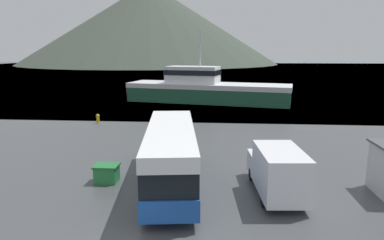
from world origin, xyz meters
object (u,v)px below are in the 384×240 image
tour_bus (171,153)px  storage_bin (107,173)px  delivery_van (277,170)px  small_boat (132,89)px  fishing_boat (205,88)px

tour_bus → storage_bin: (-3.72, 0.11, -1.32)m
delivery_van → storage_bin: (-9.35, 1.03, -0.83)m
delivery_van → storage_bin: size_ratio=4.30×
small_boat → fishing_boat: bearing=-51.4°
storage_bin → small_boat: bearing=102.4°
tour_bus → storage_bin: tour_bus is taller
small_boat → tour_bus: bearing=-85.2°
tour_bus → fishing_boat: bearing=81.7°
tour_bus → delivery_van: 5.73m
tour_bus → small_boat: bearing=99.8°
storage_bin → tour_bus: bearing=-1.7°
tour_bus → fishing_boat: size_ratio=0.45×
delivery_van → small_boat: (-18.74, 43.72, -0.89)m
tour_bus → fishing_boat: (0.61, 31.62, 0.15)m
tour_bus → small_boat: size_ratio=1.79×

